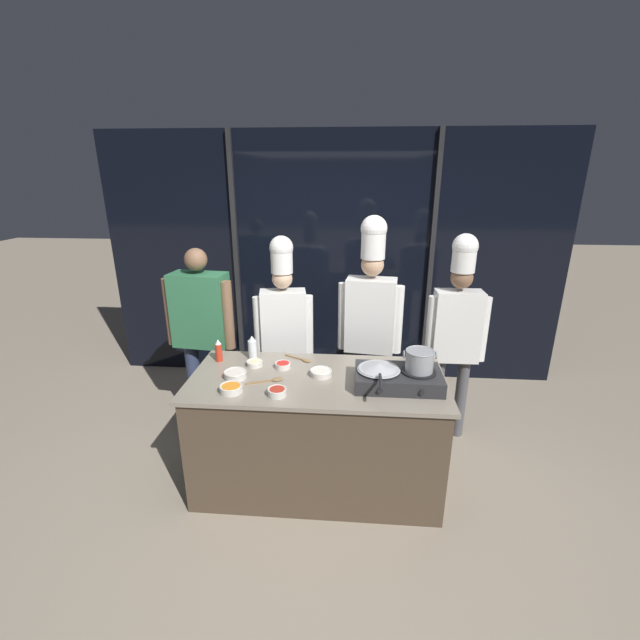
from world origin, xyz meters
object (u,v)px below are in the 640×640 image
object	(u,v)px
prep_bowl_chili_flakes	(277,392)
chef_line	(457,324)
frying_pan	(379,367)
squeeze_bottle_clear	(252,348)
prep_bowl_garlic	(321,372)
serving_spoon_slotted	(272,380)
portable_stove	(398,378)
squeeze_bottle_chili	(219,351)
prep_bowl_onion	(235,374)
chef_sous	(370,313)
prep_bowl_noodles	(255,363)
serving_spoon_solid	(303,359)
chef_head	(284,322)
stock_pot	(420,360)
person_guest	(202,324)
prep_bowl_carrots	(231,388)

from	to	relation	value
prep_bowl_chili_flakes	chef_line	distance (m)	1.69
frying_pan	prep_bowl_chili_flakes	world-z (taller)	frying_pan
squeeze_bottle_clear	prep_bowl_garlic	xyz separation A→B (m)	(0.56, -0.26, -0.06)
frying_pan	serving_spoon_slotted	world-z (taller)	frying_pan
squeeze_bottle_clear	serving_spoon_slotted	bearing A→B (deg)	-58.67
portable_stove	chef_line	size ratio (longest dim) A/B	0.32
portable_stove	frying_pan	bearing A→B (deg)	-177.92
squeeze_bottle_chili	prep_bowl_chili_flakes	xyz separation A→B (m)	(0.54, -0.50, -0.06)
prep_bowl_onion	chef_sous	world-z (taller)	chef_sous
prep_bowl_garlic	portable_stove	bearing A→B (deg)	-10.59
chef_sous	prep_bowl_noodles	bearing A→B (deg)	41.99
serving_spoon_solid	portable_stove	bearing A→B (deg)	-26.75
prep_bowl_garlic	chef_head	world-z (taller)	chef_head
stock_pot	serving_spoon_slotted	size ratio (longest dim) A/B	0.85
person_guest	serving_spoon_solid	bearing A→B (deg)	161.29
squeeze_bottle_clear	prep_bowl_onion	xyz separation A→B (m)	(-0.05, -0.34, -0.06)
squeeze_bottle_clear	prep_bowl_onion	world-z (taller)	squeeze_bottle_clear
person_guest	prep_bowl_chili_flakes	bearing A→B (deg)	136.52
person_guest	chef_head	world-z (taller)	chef_head
prep_bowl_chili_flakes	prep_bowl_garlic	bearing A→B (deg)	49.77
chef_head	prep_bowl_noodles	bearing A→B (deg)	67.84
squeeze_bottle_chili	prep_bowl_garlic	distance (m)	0.83
portable_stove	prep_bowl_onion	xyz separation A→B (m)	(-1.14, 0.02, -0.03)
squeeze_bottle_clear	person_guest	world-z (taller)	person_guest
frying_pan	squeeze_bottle_clear	xyz separation A→B (m)	(-0.96, 0.37, -0.04)
prep_bowl_chili_flakes	portable_stove	bearing A→B (deg)	14.76
serving_spoon_slotted	serving_spoon_solid	distance (m)	0.40
prep_bowl_onion	chef_head	size ratio (longest dim) A/B	0.09
squeeze_bottle_chili	squeeze_bottle_clear	distance (m)	0.26
prep_bowl_onion	prep_bowl_chili_flakes	bearing A→B (deg)	-33.82
prep_bowl_chili_flakes	prep_bowl_garlic	world-z (taller)	prep_bowl_chili_flakes
stock_pot	serving_spoon_slotted	world-z (taller)	stock_pot
serving_spoon_slotted	chef_head	distance (m)	0.84
squeeze_bottle_chili	person_guest	size ratio (longest dim) A/B	0.11
prep_bowl_garlic	prep_bowl_carrots	distance (m)	0.65
prep_bowl_onion	serving_spoon_solid	distance (m)	0.56
frying_pan	serving_spoon_solid	distance (m)	0.68
prep_bowl_chili_flakes	prep_bowl_carrots	world-z (taller)	prep_bowl_chili_flakes
prep_bowl_chili_flakes	prep_bowl_noodles	world-z (taller)	prep_bowl_chili_flakes
serving_spoon_solid	person_guest	bearing A→B (deg)	154.89
squeeze_bottle_chili	serving_spoon_slotted	world-z (taller)	squeeze_bottle_chili
frying_pan	prep_bowl_chili_flakes	bearing A→B (deg)	-162.81
serving_spoon_solid	squeeze_bottle_chili	bearing A→B (deg)	-174.50
prep_bowl_onion	stock_pot	bearing A→B (deg)	-0.77
chef_line	serving_spoon_solid	bearing A→B (deg)	18.71
portable_stove	prep_bowl_carrots	bearing A→B (deg)	-170.41
frying_pan	person_guest	world-z (taller)	person_guest
prep_bowl_chili_flakes	prep_bowl_garlic	xyz separation A→B (m)	(0.26, 0.31, -0.00)
stock_pot	chef_line	size ratio (longest dim) A/B	0.12
frying_pan	person_guest	bearing A→B (deg)	152.09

